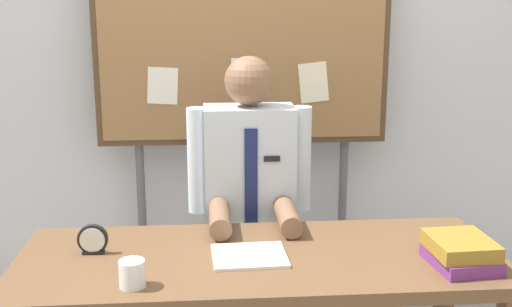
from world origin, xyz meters
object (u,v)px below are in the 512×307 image
at_px(open_notebook, 249,256).
at_px(coffee_mug, 132,274).
at_px(book_stack, 461,252).
at_px(desk, 259,277).
at_px(desk_clock, 93,240).
at_px(bulletin_board, 243,35).
at_px(person, 250,223).

distance_m(open_notebook, coffee_mug, 0.46).
relative_size(book_stack, open_notebook, 0.99).
distance_m(desk, open_notebook, 0.10).
bearing_deg(desk_clock, bulletin_board, 55.66).
distance_m(desk, person, 0.53).
distance_m(open_notebook, desk_clock, 0.59).
bearing_deg(person, desk, -90.00).
height_order(person, desk_clock, person).
xyz_separation_m(person, bulletin_board, (-0.00, 0.44, 0.82)).
xyz_separation_m(desk, open_notebook, (-0.04, -0.02, 0.10)).
xyz_separation_m(open_notebook, desk_clock, (-0.58, 0.08, 0.05)).
xyz_separation_m(desk, desk_clock, (-0.62, 0.06, 0.14)).
xyz_separation_m(desk_clock, coffee_mug, (0.18, -0.30, -0.01)).
xyz_separation_m(bulletin_board, desk_clock, (-0.62, -0.91, -0.70)).
bearing_deg(coffee_mug, person, 59.95).
height_order(desk, open_notebook, open_notebook).
bearing_deg(bulletin_board, person, -89.97).
bearing_deg(open_notebook, desk, 26.85).
height_order(desk, bulletin_board, bulletin_board).
height_order(book_stack, coffee_mug, book_stack).
bearing_deg(bulletin_board, coffee_mug, -110.15).
distance_m(book_stack, coffee_mug, 1.15).
bearing_deg(person, open_notebook, -94.10).
relative_size(open_notebook, coffee_mug, 2.94).
xyz_separation_m(person, open_notebook, (-0.04, -0.55, 0.07)).
height_order(open_notebook, desk_clock, desk_clock).
bearing_deg(desk_clock, book_stack, -9.36).
relative_size(open_notebook, desk_clock, 2.40).
relative_size(person, desk_clock, 12.56).
distance_m(book_stack, desk_clock, 1.34).
height_order(desk, coffee_mug, coffee_mug).
xyz_separation_m(book_stack, coffee_mug, (-1.15, -0.08, -0.01)).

